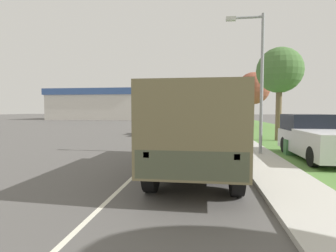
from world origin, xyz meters
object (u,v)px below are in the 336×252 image
Objects in this scene: car_third_ahead at (180,119)px; pickup_truck at (318,138)px; car_nearest_ahead at (155,127)px; car_fourth_ahead at (202,117)px; military_truck at (196,126)px; car_farthest_ahead at (186,116)px; car_second_ahead at (169,122)px; lamp_post at (257,70)px.

pickup_truck reaches higher than car_third_ahead.
car_fourth_ahead is at bearing 82.62° from car_nearest_ahead.
car_nearest_ahead is 1.06× the size of car_third_ahead.
car_nearest_ahead is (-3.91, 13.23, -0.95)m from military_truck.
car_nearest_ahead is at bearing -90.68° from car_third_ahead.
pickup_truck is (5.13, 3.27, -0.68)m from military_truck.
car_nearest_ahead is 13.46m from pickup_truck.
car_farthest_ahead is (-3.97, 11.58, -0.07)m from car_fourth_ahead.
lamp_post is at bearing -70.98° from car_second_ahead.
car_third_ahead is (0.25, 11.82, 0.01)m from car_second_ahead.
military_truck is 22.82m from car_second_ahead.
military_truck is 1.73× the size of car_third_ahead.
military_truck reaches higher than pickup_truck.
car_farthest_ahead is 51.01m from lamp_post.
lamp_post reaches higher than car_farthest_ahead.
lamp_post is (6.50, -18.87, 3.25)m from car_second_ahead.
military_truck is 1.44× the size of pickup_truck.
car_third_ahead is 31.49m from lamp_post.
lamp_post is at bearing 172.53° from pickup_truck.
car_nearest_ahead is 0.89× the size of pickup_truck.
car_second_ahead is at bearing 89.97° from car_nearest_ahead.
car_fourth_ahead is at bearing 79.29° from car_second_ahead.
pickup_truck reaches higher than car_fourth_ahead.
military_truck is 1.63× the size of car_nearest_ahead.
military_truck is at bearing -89.84° from car_fourth_ahead.
car_second_ahead is at bearing -89.66° from car_farthest_ahead.
car_farthest_ahead reaches higher than car_nearest_ahead.
lamp_post is at bearing -55.95° from car_nearest_ahead.
car_third_ahead is 0.88× the size of car_fourth_ahead.
military_truck is 54.23m from car_farthest_ahead.
car_farthest_ahead is (-0.18, 40.84, 0.08)m from car_nearest_ahead.
car_farthest_ahead is (-4.09, 54.07, -0.87)m from military_truck.
military_truck reaches higher than car_farthest_ahead.
lamp_post is (2.72, -38.89, 3.13)m from car_fourth_ahead.
pickup_truck is at bearing 32.49° from military_truck.
car_farthest_ahead reaches higher than car_third_ahead.
car_second_ahead is at bearing 115.20° from pickup_truck.
car_nearest_ahead is 12.08m from lamp_post.
car_second_ahead is at bearing 109.02° from lamp_post.
car_fourth_ahead is at bearing -71.07° from car_farthest_ahead.
car_second_ahead is 1.08× the size of car_farthest_ahead.
car_fourth_ahead reaches higher than car_third_ahead.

